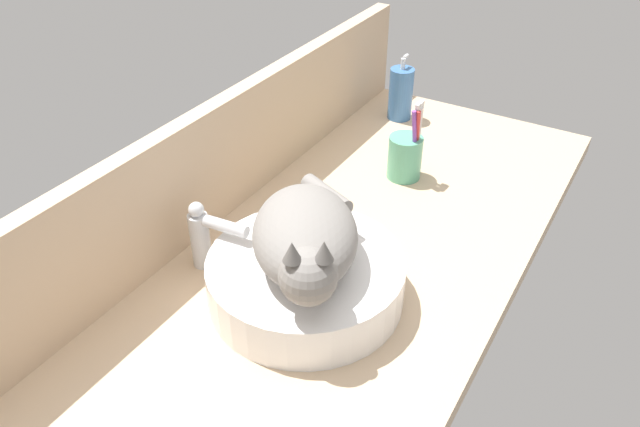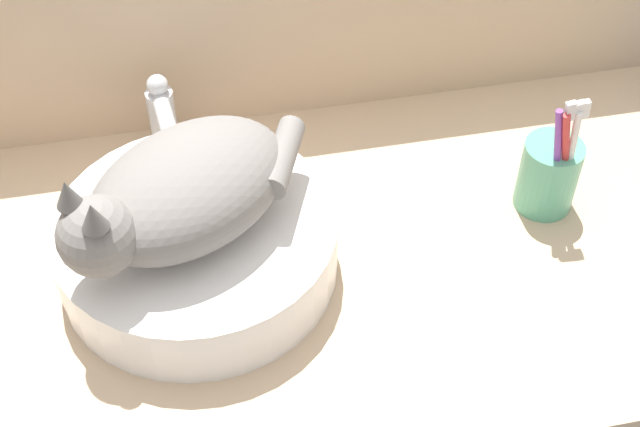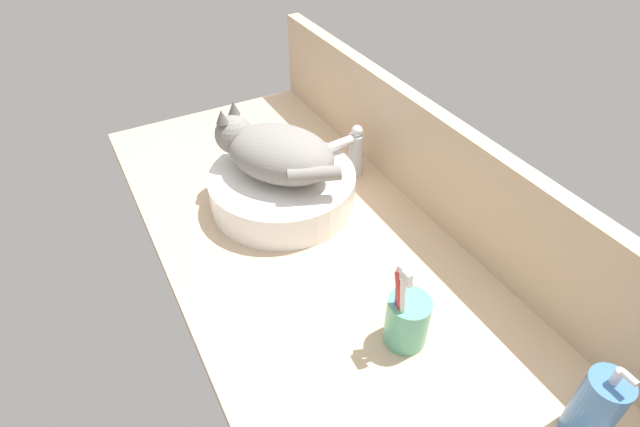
{
  "view_description": "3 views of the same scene",
  "coord_description": "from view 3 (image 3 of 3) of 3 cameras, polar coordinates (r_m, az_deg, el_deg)",
  "views": [
    {
      "loc": [
        -84.68,
        -43.13,
        74.04
      ],
      "look_at": [
        -4.29,
        4.97,
        8.03
      ],
      "focal_mm": 35.0,
      "sensor_mm": 36.0,
      "label": 1
    },
    {
      "loc": [
        -16.94,
        -71.86,
        83.35
      ],
      "look_at": [
        -2.83,
        -2.11,
        8.65
      ],
      "focal_mm": 50.0,
      "sensor_mm": 36.0,
      "label": 2
    },
    {
      "loc": [
        67.19,
        -36.23,
        73.68
      ],
      "look_at": [
        2.92,
        -1.21,
        11.95
      ],
      "focal_mm": 28.0,
      "sensor_mm": 36.0,
      "label": 3
    }
  ],
  "objects": [
    {
      "name": "soap_dispenser",
      "position": [
        0.86,
        28.95,
        -18.86
      ],
      "size": [
        6.18,
        6.18,
        16.77
      ],
      "color": "#3F72B2",
      "rests_on": "ground_plane"
    },
    {
      "name": "cat",
      "position": [
        1.1,
        -5.26,
        7.08
      ],
      "size": [
        30.23,
        27.98,
        14.0
      ],
      "color": "gray",
      "rests_on": "sink_basin"
    },
    {
      "name": "toothbrush_cup",
      "position": [
        0.88,
        9.87,
        -11.86
      ],
      "size": [
        7.51,
        7.51,
        18.71
      ],
      "color": "#5BB28E",
      "rests_on": "ground_plane"
    },
    {
      "name": "backsplash_panel",
      "position": [
        1.12,
        12.89,
        5.59
      ],
      "size": [
        137.47,
        3.6,
        24.0
      ],
      "primitive_type": "cube",
      "color": "#CCAD8C",
      "rests_on": "ground_plane"
    },
    {
      "name": "ground_plane",
      "position": [
        1.07,
        -0.18,
        -4.61
      ],
      "size": [
        137.47,
        60.95,
        4.0
      ],
      "primitive_type": "cube",
      "color": "#D1B28E"
    },
    {
      "name": "sink_basin",
      "position": [
        1.15,
        -4.37,
        2.84
      ],
      "size": [
        33.42,
        33.42,
        8.1
      ],
      "primitive_type": "cylinder",
      "color": "white",
      "rests_on": "ground_plane"
    },
    {
      "name": "faucet",
      "position": [
        1.23,
        3.72,
        7.28
      ],
      "size": [
        3.9,
        11.86,
        13.6
      ],
      "color": "silver",
      "rests_on": "ground_plane"
    }
  ]
}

